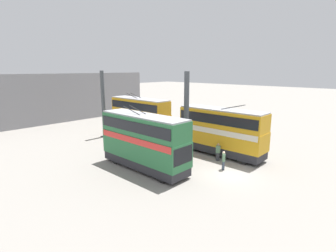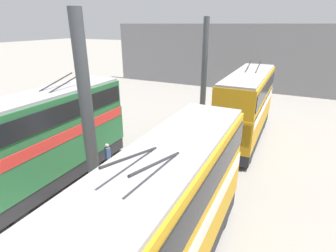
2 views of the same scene
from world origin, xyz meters
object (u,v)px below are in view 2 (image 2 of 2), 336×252
bus_left_far (247,103)px  bus_right_near (51,132)px  bus_left_near (167,212)px  oil_drum (99,176)px  person_by_right_row (108,156)px  person_aisle_midway (129,177)px

bus_left_far → bus_right_near: size_ratio=1.04×
bus_left_near → bus_left_far: bearing=-0.0°
bus_left_near → oil_drum: size_ratio=10.06×
bus_left_near → bus_left_far: (13.00, -0.00, 0.06)m
bus_left_near → person_by_right_row: 8.21m
person_by_right_row → bus_left_far: bearing=-8.2°
oil_drum → person_aisle_midway: bearing=-89.0°
person_aisle_midway → person_by_right_row: person_aisle_midway is taller
person_aisle_midway → person_by_right_row: (1.35, 2.38, -0.04)m
bus_left_far → person_by_right_row: bearing=142.0°
bus_left_far → person_by_right_row: 10.46m
bus_left_near → person_aisle_midway: bus_left_near is taller
bus_left_near → bus_right_near: (2.89, 8.30, 0.04)m
bus_left_near → person_by_right_row: bearing=52.2°
bus_left_near → bus_left_far: bus_left_far is taller
person_aisle_midway → bus_left_near: bearing=148.7°
bus_right_near → bus_left_far: bearing=-39.4°
bus_right_near → person_by_right_row: bearing=-44.7°
person_aisle_midway → oil_drum: person_aisle_midway is taller
bus_left_near → person_by_right_row: (4.90, 6.32, -1.88)m
person_aisle_midway → bus_right_near: bearing=19.3°
person_by_right_row → oil_drum: (-1.38, -0.40, -0.47)m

